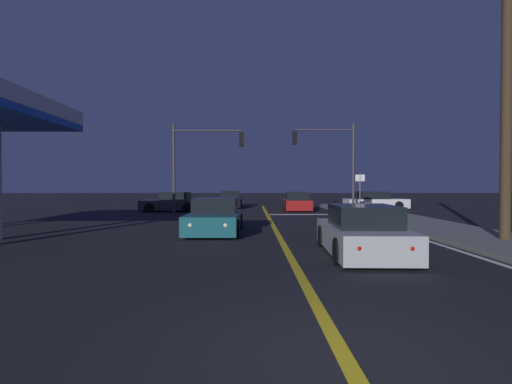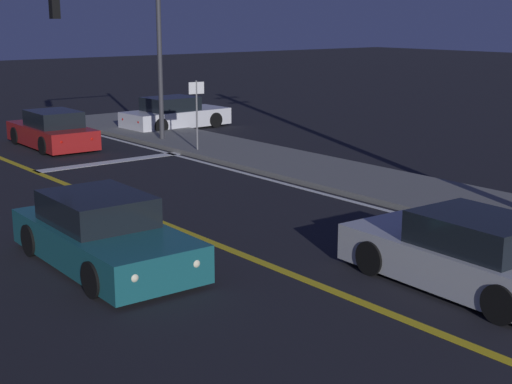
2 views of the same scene
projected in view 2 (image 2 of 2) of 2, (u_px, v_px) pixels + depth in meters
The scene contains 10 objects.
sidewalk_right at pixel (429, 195), 19.39m from camera, with size 3.20×39.91×0.15m, color slate.
lane_line_center at pixel (220, 246), 15.34m from camera, with size 0.20×37.69×0.01m, color gold.
lane_line_edge_right at pixel (380, 209), 18.28m from camera, with size 0.16×37.69×0.01m, color white.
stop_bar at pixel (111, 162), 24.18m from camera, with size 5.11×0.50×0.01m, color white.
car_following_oncoming_silver at pixel (467, 256), 12.86m from camera, with size 2.04×4.58×1.34m.
car_distant_tail_red at pixel (52, 131), 26.84m from camera, with size 1.97×4.48×1.34m.
car_far_approaching_teal at pixel (103, 235), 14.07m from camera, with size 2.07×4.63×1.34m.
car_lead_oncoming_white at pixel (175, 115), 31.37m from camera, with size 4.59×2.14×1.34m.
traffic_signal_near_right at pixel (123, 35), 26.17m from camera, with size 4.19×0.28×5.94m.
street_sign_corner at pixel (197, 105), 25.27m from camera, with size 0.56×0.13×2.51m.
Camera 2 is at (-8.56, -0.86, 4.60)m, focal length 52.28 mm.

